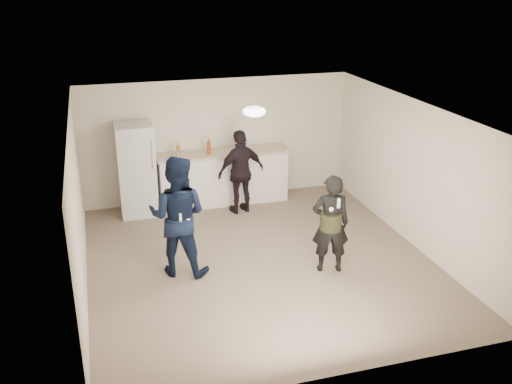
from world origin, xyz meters
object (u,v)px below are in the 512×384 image
object	(u,v)px
shaker	(178,153)
spectator	(241,172)
counter	(223,178)
man	(178,216)
fridge	(137,170)
woman	(331,224)

from	to	relation	value
shaker	spectator	size ratio (longest dim) A/B	0.10
counter	man	xyz separation A→B (m)	(-1.33, -2.65, 0.44)
counter	fridge	xyz separation A→B (m)	(-1.73, -0.07, 0.38)
counter	fridge	size ratio (longest dim) A/B	1.44
fridge	man	bearing A→B (deg)	-81.30
fridge	spectator	size ratio (longest dim) A/B	1.08
shaker	woman	size ratio (longest dim) A/B	0.11
fridge	shaker	size ratio (longest dim) A/B	10.59
counter	spectator	bearing A→B (deg)	-68.39
fridge	shaker	bearing A→B (deg)	-3.20
fridge	man	distance (m)	2.61
counter	man	world-z (taller)	man
counter	man	bearing A→B (deg)	-116.69
shaker	spectator	xyz separation A→B (m)	(1.15, -0.46, -0.34)
man	counter	bearing A→B (deg)	-91.79
man	spectator	bearing A→B (deg)	-101.99
woman	spectator	world-z (taller)	spectator
counter	woman	xyz separation A→B (m)	(0.96, -3.25, 0.28)
shaker	fridge	bearing A→B (deg)	176.80
man	woman	size ratio (longest dim) A/B	1.20
counter	woman	distance (m)	3.40
shaker	man	bearing A→B (deg)	-99.22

